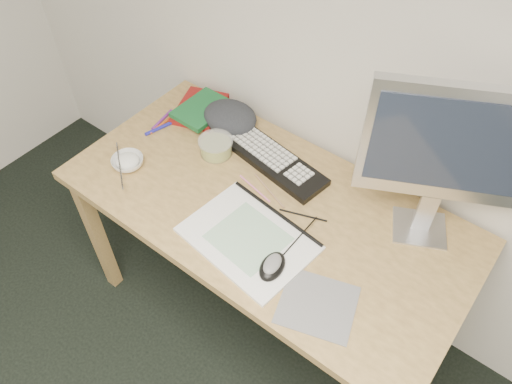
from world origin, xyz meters
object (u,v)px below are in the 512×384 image
monitor (451,150)px  rice_bowl (128,162)px  keyboard (273,160)px  desk (265,220)px  sketchpad (248,239)px

monitor → rice_bowl: bearing=174.7°
keyboard → rice_bowl: 0.53m
desk → monitor: monitor is taller
desk → rice_bowl: 0.54m
desk → keyboard: keyboard is taller
keyboard → monitor: 0.65m
keyboard → rice_bowl: size_ratio=3.75×
desk → monitor: bearing=26.0°
monitor → rice_bowl: (-0.96, -0.38, -0.34)m
desk → monitor: size_ratio=2.48×
sketchpad → keyboard: size_ratio=0.93×
keyboard → rice_bowl: bearing=-131.6°
rice_bowl → keyboard: bearing=39.3°
desk → keyboard: bearing=119.3°
keyboard → desk: bearing=-51.7°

